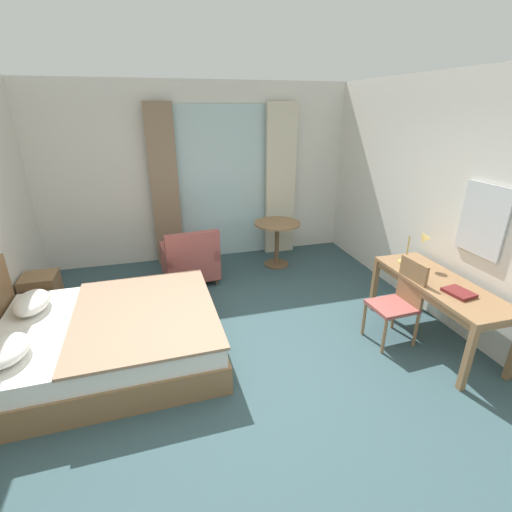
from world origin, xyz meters
TOP-DOWN VIEW (x-y plane):
  - ground at (0.00, 0.00)m, footprint 5.68×6.81m
  - wall_back at (0.00, 3.15)m, footprint 5.28×0.12m
  - wall_right at (2.58, 0.00)m, footprint 0.12×6.41m
  - balcony_glass_door at (0.39, 3.07)m, footprint 1.50×0.02m
  - curtain_panel_left at (-0.58, 2.97)m, footprint 0.43×0.10m
  - curtain_panel_right at (1.36, 2.97)m, footprint 0.52×0.10m
  - bed at (-1.38, 0.47)m, footprint 2.24×1.80m
  - nightstand at (-2.27, 1.80)m, footprint 0.41×0.42m
  - writing_desk at (2.13, -0.11)m, footprint 0.62×1.60m
  - desk_chair at (1.74, 0.00)m, footprint 0.47×0.43m
  - desk_lamp at (2.15, 0.34)m, footprint 0.25×0.28m
  - closed_book at (2.10, -0.40)m, footprint 0.25×0.29m
  - armchair_by_window at (-0.33, 2.10)m, footprint 0.84×0.81m
  - round_cafe_table at (1.11, 2.36)m, footprint 0.74×0.74m
  - wall_mirror at (2.50, -0.11)m, footprint 0.02×0.55m

SIDE VIEW (x-z plane):
  - ground at x=0.00m, z-range -0.10..0.00m
  - nightstand at x=-2.27m, z-range 0.00..0.48m
  - bed at x=-1.38m, z-range -0.22..0.76m
  - armchair_by_window at x=-0.33m, z-range -0.09..0.76m
  - desk_chair at x=1.74m, z-range 0.04..0.99m
  - round_cafe_table at x=1.11m, z-range 0.18..0.92m
  - writing_desk at x=2.13m, z-range 0.28..1.00m
  - closed_book at x=2.10m, z-range 0.73..0.76m
  - desk_lamp at x=2.15m, z-range 0.77..1.22m
  - balcony_glass_door at x=0.39m, z-range 0.00..2.51m
  - curtain_panel_left at x=-0.58m, z-range 0.00..2.54m
  - curtain_panel_right at x=1.36m, z-range 0.00..2.54m
  - wall_mirror at x=2.50m, z-range 1.01..1.75m
  - wall_back at x=0.00m, z-range 0.00..2.85m
  - wall_right at x=2.58m, z-range 0.00..2.85m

